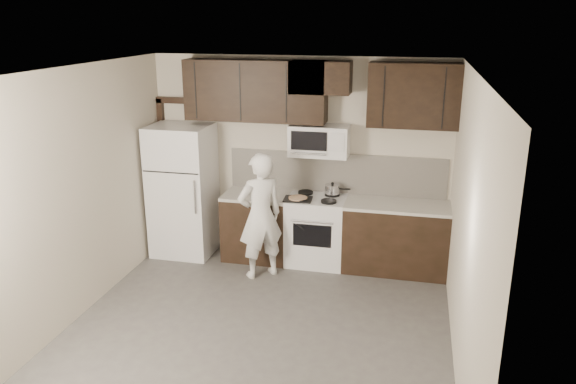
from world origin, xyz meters
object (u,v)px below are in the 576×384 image
(stove, at_px, (316,230))
(refrigerator, at_px, (183,190))
(person, at_px, (260,216))
(microwave, at_px, (319,141))

(stove, xyz_separation_m, refrigerator, (-1.85, -0.05, 0.44))
(refrigerator, xyz_separation_m, person, (1.24, -0.51, -0.09))
(stove, distance_m, refrigerator, 1.90)
(stove, bearing_deg, person, -137.84)
(refrigerator, bearing_deg, person, -22.27)
(microwave, relative_size, refrigerator, 0.42)
(stove, xyz_separation_m, microwave, (-0.00, 0.12, 1.19))
(stove, distance_m, person, 0.90)
(stove, height_order, microwave, microwave)
(microwave, bearing_deg, refrigerator, -174.85)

